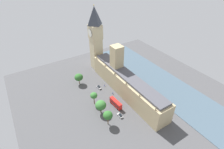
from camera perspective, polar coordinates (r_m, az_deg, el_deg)
The scene contains 15 objects.
ground_plane at distance 128.95m, azimuth 3.95°, elevation -6.19°, with size 144.46×144.46×0.00m, color #4C4C4F.
river_thames at distance 146.51m, azimuth 14.21°, elevation -1.62°, with size 31.94×130.01×0.25m, color #475B6B.
parliament_building at distance 125.39m, azimuth 4.46°, elevation -2.50°, with size 12.73×74.46×32.10m.
clock_tower at distance 146.02m, azimuth -5.35°, elevation 11.72°, with size 9.42×9.42×53.78m.
car_silver_trailing at distance 133.31m, azimuth -4.26°, elevation -4.14°, with size 2.09×4.58×1.74m.
double_decker_bus_kerbside at distance 117.44m, azimuth 1.23°, elevation -9.28°, with size 3.26×10.65×4.75m.
car_white_by_river_gate at distance 112.31m, azimuth 2.64°, elevation -13.17°, with size 1.97×4.30×1.74m.
pedestrian_corner at distance 127.96m, azimuth 0.24°, elevation -6.04°, with size 0.65×0.57×1.63m.
pedestrian_far_end at distance 135.16m, azimuth -2.45°, elevation -3.54°, with size 0.56×0.45×1.58m.
plane_tree_midblock at distance 116.88m, azimuth -5.95°, elevation -6.83°, with size 4.80×4.80×9.17m.
plane_tree_under_trees at distance 103.63m, azimuth -1.35°, elevation -13.14°, with size 5.70×5.70×9.75m.
plane_tree_near_tower at distance 111.04m, azimuth -3.69°, elevation -9.93°, with size 6.91×6.91×9.20m.
plane_tree_opposite_hall at distance 136.92m, azimuth -10.76°, elevation -0.89°, with size 6.47×6.47×8.77m.
street_lamp_leading at distance 114.20m, azimuth -4.48°, elevation -9.61°, with size 0.56×0.56×6.57m.
street_lamp_slot_10 at distance 111.91m, azimuth -3.96°, elevation -10.54°, with size 0.56×0.56×7.01m.
Camera 1 is at (59.70, 77.89, 83.65)m, focal length 28.11 mm.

